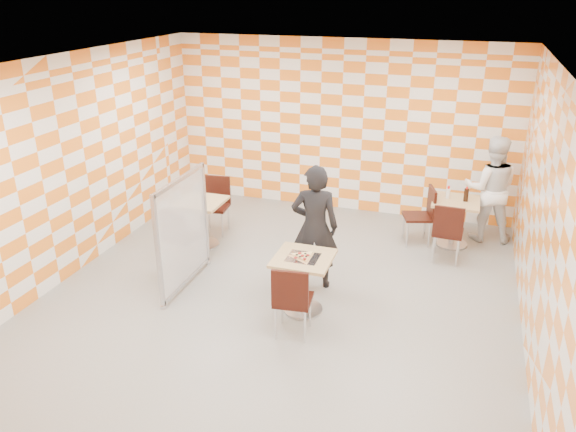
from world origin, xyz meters
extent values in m
plane|color=gray|center=(0.00, 0.00, 0.00)|extent=(7.00, 7.00, 0.00)
plane|color=white|center=(0.00, 0.00, 3.00)|extent=(7.00, 7.00, 0.00)
plane|color=white|center=(0.00, 3.50, 1.50)|extent=(6.00, 0.00, 6.00)
plane|color=white|center=(-3.00, 0.00, 1.50)|extent=(0.00, 7.00, 7.00)
plane|color=white|center=(3.00, 0.00, 1.50)|extent=(0.00, 7.00, 7.00)
cube|color=tan|center=(0.38, -0.06, 0.73)|extent=(0.70, 0.70, 0.04)
cylinder|color=#A5A5AA|center=(0.38, -0.06, 0.37)|extent=(0.08, 0.08, 0.70)
cylinder|color=#A5A5AA|center=(0.38, -0.06, 0.01)|extent=(0.50, 0.50, 0.03)
cube|color=tan|center=(2.06, 2.50, 0.73)|extent=(0.70, 0.70, 0.04)
cylinder|color=#A5A5AA|center=(2.06, 2.50, 0.37)|extent=(0.08, 0.08, 0.70)
cylinder|color=#A5A5AA|center=(2.06, 2.50, 0.01)|extent=(0.50, 0.50, 0.03)
cube|color=tan|center=(-1.66, 1.27, 0.73)|extent=(0.70, 0.70, 0.04)
cylinder|color=#A5A5AA|center=(-1.66, 1.27, 0.37)|extent=(0.08, 0.08, 0.70)
cylinder|color=#A5A5AA|center=(-1.66, 1.27, 0.01)|extent=(0.50, 0.50, 0.03)
cube|color=black|center=(0.42, -0.58, 0.45)|extent=(0.46, 0.46, 0.04)
cube|color=black|center=(0.44, -0.78, 0.70)|extent=(0.42, 0.08, 0.45)
cylinder|color=silver|center=(0.57, -0.39, 0.21)|extent=(0.03, 0.03, 0.43)
cylinder|color=silver|center=(0.23, -0.43, 0.21)|extent=(0.03, 0.03, 0.43)
cylinder|color=silver|center=(0.60, -0.73, 0.21)|extent=(0.03, 0.03, 0.43)
cylinder|color=silver|center=(0.27, -0.76, 0.21)|extent=(0.03, 0.03, 0.43)
cube|color=black|center=(2.01, 1.93, 0.45)|extent=(0.44, 0.44, 0.04)
cube|color=black|center=(2.00, 1.73, 0.70)|extent=(0.42, 0.06, 0.45)
cylinder|color=silver|center=(2.18, 2.09, 0.21)|extent=(0.03, 0.03, 0.43)
cylinder|color=silver|center=(1.84, 2.10, 0.21)|extent=(0.03, 0.03, 0.43)
cylinder|color=silver|center=(2.17, 1.75, 0.21)|extent=(0.03, 0.03, 0.43)
cylinder|color=silver|center=(1.83, 1.76, 0.21)|extent=(0.03, 0.03, 0.43)
cube|color=black|center=(1.52, 2.39, 0.45)|extent=(0.53, 0.53, 0.04)
cube|color=black|center=(1.71, 2.45, 0.70)|extent=(0.16, 0.41, 0.45)
cylinder|color=silver|center=(1.30, 2.50, 0.21)|extent=(0.03, 0.03, 0.43)
cylinder|color=silver|center=(1.40, 2.17, 0.21)|extent=(0.03, 0.03, 0.43)
cylinder|color=silver|center=(1.63, 2.60, 0.21)|extent=(0.03, 0.03, 0.43)
cylinder|color=silver|center=(1.73, 2.27, 0.21)|extent=(0.03, 0.03, 0.43)
cube|color=black|center=(-1.60, 0.56, 0.45)|extent=(0.48, 0.48, 0.04)
cube|color=black|center=(-1.63, 0.37, 0.70)|extent=(0.42, 0.10, 0.45)
cylinder|color=silver|center=(-1.41, 0.71, 0.21)|extent=(0.03, 0.03, 0.43)
cylinder|color=silver|center=(-1.75, 0.76, 0.21)|extent=(0.03, 0.03, 0.43)
cylinder|color=silver|center=(-1.46, 0.37, 0.21)|extent=(0.03, 0.03, 0.43)
cylinder|color=silver|center=(-1.80, 0.42, 0.21)|extent=(0.03, 0.03, 0.43)
cube|color=black|center=(-1.67, 1.77, 0.45)|extent=(0.46, 0.46, 0.04)
cube|color=black|center=(-1.69, 1.97, 0.70)|extent=(0.42, 0.09, 0.45)
cylinder|color=silver|center=(-1.81, 1.58, 0.21)|extent=(0.03, 0.03, 0.43)
cylinder|color=silver|center=(-1.48, 1.62, 0.21)|extent=(0.03, 0.03, 0.43)
cylinder|color=silver|center=(-1.85, 1.92, 0.21)|extent=(0.03, 0.03, 0.43)
cylinder|color=silver|center=(-1.52, 1.96, 0.21)|extent=(0.03, 0.03, 0.43)
cube|color=white|center=(-1.31, 0.07, 0.80)|extent=(0.02, 1.30, 1.40)
cube|color=#B2B2B7|center=(-1.31, 0.07, 1.52)|extent=(0.05, 1.30, 0.05)
cube|color=#B2B2B7|center=(-1.31, 0.07, 0.08)|extent=(0.05, 1.30, 0.05)
cube|color=#B2B2B7|center=(-1.31, -0.58, 0.80)|extent=(0.05, 0.05, 1.50)
cylinder|color=#B2B2B7|center=(-1.31, -0.58, 0.03)|extent=(0.08, 0.08, 0.05)
cube|color=#B2B2B7|center=(-1.31, 0.72, 0.80)|extent=(0.05, 0.05, 1.50)
cylinder|color=#B2B2B7|center=(-1.31, 0.72, 0.03)|extent=(0.08, 0.08, 0.05)
imported|color=black|center=(0.34, 0.61, 0.86)|extent=(0.69, 0.52, 1.71)
imported|color=white|center=(2.55, 2.91, 0.85)|extent=(0.88, 0.71, 1.70)
cube|color=silver|center=(0.38, -0.08, 0.75)|extent=(0.38, 0.34, 0.01)
cone|color=tan|center=(0.38, -0.08, 0.77)|extent=(0.40, 0.40, 0.02)
cone|color=#F2D88C|center=(0.38, -0.06, 0.78)|extent=(0.33, 0.33, 0.01)
cylinder|color=maroon|center=(0.32, -0.18, 0.79)|extent=(0.04, 0.04, 0.01)
cylinder|color=maroon|center=(0.43, -0.17, 0.79)|extent=(0.04, 0.04, 0.01)
cylinder|color=maroon|center=(0.38, -0.10, 0.79)|extent=(0.04, 0.04, 0.01)
cylinder|color=maroon|center=(0.33, -0.05, 0.79)|extent=(0.04, 0.04, 0.01)
cylinder|color=maroon|center=(0.44, -0.07, 0.79)|extent=(0.04, 0.04, 0.01)
torus|color=black|center=(0.43, -0.11, 0.79)|extent=(0.03, 0.03, 0.01)
torus|color=black|center=(0.36, -0.14, 0.79)|extent=(0.03, 0.03, 0.01)
torus|color=black|center=(0.40, -0.04, 0.79)|extent=(0.03, 0.03, 0.01)
torus|color=black|center=(0.31, -0.10, 0.79)|extent=(0.03, 0.03, 0.01)
cylinder|color=white|center=(1.93, 2.55, 0.83)|extent=(0.06, 0.06, 0.16)
cylinder|color=red|center=(1.93, 2.55, 0.93)|extent=(0.04, 0.04, 0.04)
cylinder|color=black|center=(2.20, 2.51, 0.85)|extent=(0.07, 0.07, 0.20)
cylinder|color=red|center=(2.20, 2.51, 0.96)|extent=(0.03, 0.03, 0.03)
camera|label=1|loc=(2.09, -5.92, 3.84)|focal=35.00mm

